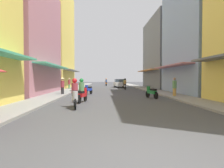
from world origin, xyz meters
name	(u,v)px	position (x,y,z in m)	size (l,w,h in m)	color
ground_plane	(110,90)	(0.00, 22.66, 0.00)	(117.32, 117.32, 0.00)	#424244
sidewalk_left	(72,89)	(-5.27, 22.66, 0.06)	(2.07, 61.33, 0.12)	gray
sidewalk_right	(148,89)	(5.27, 22.66, 0.06)	(2.07, 61.33, 0.12)	gray
building_left_mid	(18,38)	(-9.30, 15.71, 5.60)	(7.05, 10.51, 11.21)	#B7727F
building_left_far	(50,38)	(-9.30, 26.89, 7.89)	(7.05, 10.99, 15.79)	#EFD159
building_right_mid	(205,27)	(9.30, 15.12, 6.73)	(7.05, 9.15, 13.48)	#8CA5CC
building_right_far	(169,54)	(9.30, 25.68, 5.38)	(7.05, 10.54, 10.78)	slate
motorbike_green	(151,92)	(2.87, 11.21, 0.50)	(0.70, 1.76, 0.96)	black
motorbike_white	(125,85)	(2.08, 22.60, 0.70)	(0.55, 1.81, 1.58)	black
motorbike_orange	(106,82)	(-0.31, 37.39, 0.70)	(0.55, 1.81, 1.58)	black
motorbike_silver	(75,95)	(-2.43, 6.51, 0.70)	(0.60, 1.80, 1.58)	black
motorbike_red	(82,92)	(-2.28, 8.80, 0.70)	(0.63, 1.79, 1.58)	black
motorbike_blue	(88,89)	(-2.37, 14.85, 0.50)	(0.75, 1.74, 0.96)	black
motorbike_black	(124,84)	(2.40, 26.29, 0.70)	(0.55, 1.81, 1.58)	black
parked_car	(120,83)	(1.95, 30.14, 0.74)	(1.95, 4.18, 1.45)	silver
pedestrian_crossing	(69,83)	(-5.76, 23.65, 0.94)	(0.44, 0.44, 1.66)	#598C59
pedestrian_far	(62,85)	(-4.72, 14.25, 0.95)	(0.44, 0.44, 1.68)	#262628
pedestrian_foreground	(174,87)	(5.02, 11.98, 0.82)	(0.34, 0.34, 1.64)	#BF8C3F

